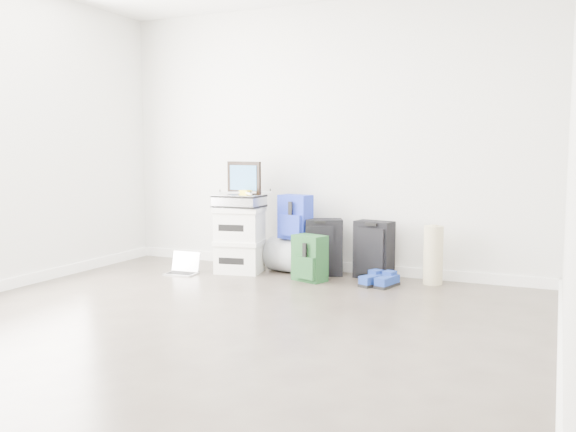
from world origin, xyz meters
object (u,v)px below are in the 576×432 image
at_px(boxes_stack, 240,240).
at_px(briefcase, 239,201).
at_px(duffel_bag, 296,255).
at_px(laptop, 183,269).
at_px(large_suitcase, 323,247).
at_px(carry_on, 374,250).

distance_m(boxes_stack, briefcase, 0.39).
bearing_deg(duffel_bag, laptop, -143.87).
distance_m(briefcase, large_suitcase, 0.96).
bearing_deg(boxes_stack, carry_on, 1.39).
xyz_separation_m(duffel_bag, laptop, (-1.02, -0.51, -0.13)).
distance_m(large_suitcase, carry_on, 0.50).
xyz_separation_m(boxes_stack, large_suitcase, (0.83, 0.21, -0.05)).
bearing_deg(laptop, duffel_bag, 22.32).
relative_size(duffel_bag, laptop, 1.81).
relative_size(duffel_bag, large_suitcase, 1.02).
bearing_deg(large_suitcase, duffel_bag, 155.74).
xyz_separation_m(boxes_stack, briefcase, (0.00, -0.00, 0.39)).
bearing_deg(briefcase, large_suitcase, 11.82).
bearing_deg(duffel_bag, carry_on, 13.81).
bearing_deg(boxes_stack, briefcase, -85.81).
height_order(boxes_stack, laptop, boxes_stack).
bearing_deg(briefcase, laptop, -150.64).
height_order(duffel_bag, laptop, duffel_bag).
bearing_deg(carry_on, boxes_stack, -158.40).
distance_m(briefcase, carry_on, 1.42).
distance_m(briefcase, duffel_bag, 0.79).
bearing_deg(boxes_stack, laptop, -158.19).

